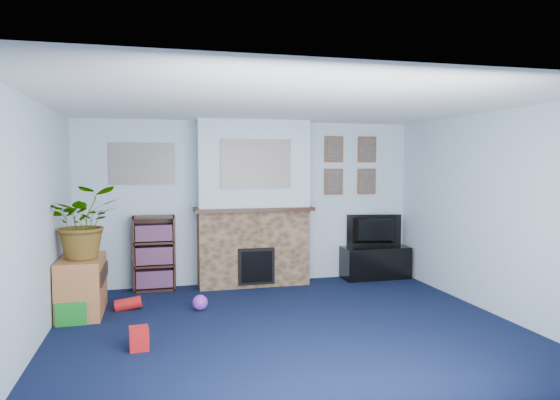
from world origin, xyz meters
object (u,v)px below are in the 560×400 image
object	(u,v)px
television	(375,231)
sideboard	(82,285)
tv_stand	(375,264)
bookshelf	(154,255)

from	to	relation	value
television	sideboard	bearing A→B (deg)	23.85
tv_stand	bookshelf	bearing A→B (deg)	178.69
tv_stand	sideboard	xyz separation A→B (m)	(-4.16, -0.89, 0.12)
sideboard	tv_stand	bearing A→B (deg)	12.03
television	sideboard	xyz separation A→B (m)	(-4.16, -0.91, -0.39)
television	bookshelf	size ratio (longest dim) A/B	0.82
tv_stand	sideboard	bearing A→B (deg)	-167.97
bookshelf	sideboard	distance (m)	1.28
bookshelf	sideboard	size ratio (longest dim) A/B	1.21
television	bookshelf	world-z (taller)	bookshelf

